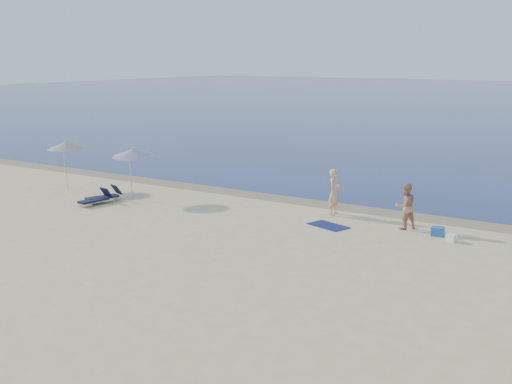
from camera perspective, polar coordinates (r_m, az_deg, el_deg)
wet_sand_strip at (r=29.74m, az=4.69°, el=-0.89°), size 240.00×1.60×0.00m
person_left at (r=27.28m, az=7.00°, el=-0.00°), size 0.49×0.73×1.96m
person_right at (r=25.53m, az=13.13°, el=-1.24°), size 1.08×1.11×1.81m
beach_towel at (r=25.64m, az=6.44°, el=-2.99°), size 1.81×1.35×0.03m
white_bag at (r=24.42m, az=17.00°, el=-3.90°), size 0.40×0.37×0.28m
blue_cooler at (r=25.02m, az=15.86°, el=-3.39°), size 0.52×0.40×0.34m
umbrella_near at (r=30.56m, az=-10.89°, el=3.48°), size 2.35×2.37×2.51m
umbrella_far at (r=33.97m, az=-16.53°, el=4.04°), size 2.07×2.08×2.49m
lounger_left at (r=30.50m, az=-13.30°, el=-0.34°), size 1.03×1.75×0.74m
lounger_right at (r=30.01m, az=-14.05°, el=-0.60°), size 0.72×1.64×0.70m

